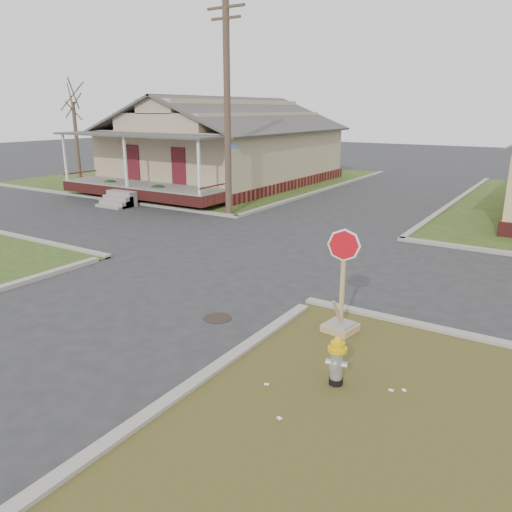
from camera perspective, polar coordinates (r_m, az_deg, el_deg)
The scene contains 11 objects.
ground at distance 13.01m, azimuth -10.88°, elevation -4.18°, with size 120.00×120.00×0.00m, color #29292B.
verge_far_left at distance 34.62m, azimuth -6.25°, elevation 8.89°, with size 19.00×19.00×0.05m, color #2D4317.
curbs at distance 16.79m, azimuth 0.82°, elevation 0.84°, with size 80.00×40.00×0.12m, color gray, non-canonical shape.
manhole at distance 11.32m, azimuth -4.41°, elevation -7.08°, with size 0.64×0.64×0.01m, color black.
corner_house at distance 31.54m, azimuth -3.54°, elevation 12.34°, with size 10.10×15.50×5.30m.
utility_pole at distance 21.75m, azimuth -3.31°, elevation 16.80°, with size 1.80×0.28×9.00m.
tree_far_left at distance 33.72m, azimuth -19.79°, elevation 12.07°, with size 0.22×0.22×4.90m, color #463528.
fire_hydrant at distance 8.59m, azimuth 9.24°, elevation -11.49°, with size 0.32×0.32×0.87m.
stop_sign at distance 10.53m, azimuth 9.70°, elevation -6.09°, with size 0.63×0.61×2.21m.
hedge_left at distance 27.56m, azimuth -16.28°, elevation 7.48°, with size 1.27×1.04×0.97m, color #153A16.
hedge_right at distance 25.18m, azimuth -11.10°, elevation 7.04°, with size 1.28×1.05×0.98m, color #153A16.
Camera 1 is at (8.50, -8.76, 4.52)m, focal length 35.00 mm.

